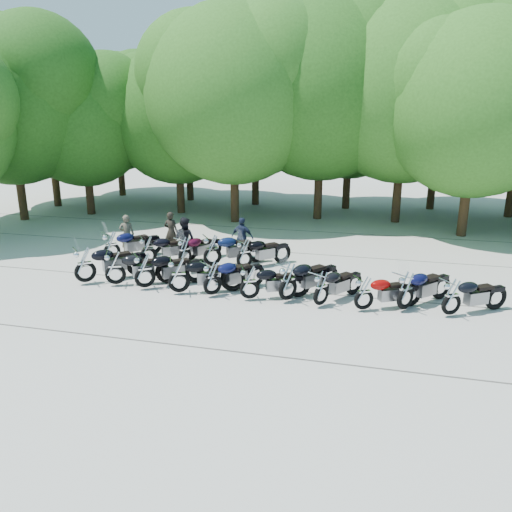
% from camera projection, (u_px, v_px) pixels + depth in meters
% --- Properties ---
extents(ground, '(90.00, 90.00, 0.00)m').
position_uv_depth(ground, '(244.00, 305.00, 14.97)').
color(ground, '#9F9B90').
rests_on(ground, ground).
extents(tree_0, '(7.50, 7.50, 9.21)m').
position_uv_depth(tree_0, '(48.00, 114.00, 29.13)').
color(tree_0, '#3A2614').
rests_on(tree_0, ground).
extents(tree_1, '(6.97, 6.97, 8.55)m').
position_uv_depth(tree_1, '(83.00, 121.00, 26.83)').
color(tree_1, '#3A2614').
rests_on(tree_1, ground).
extents(tree_2, '(7.31, 7.31, 8.97)m').
position_uv_depth(tree_2, '(177.00, 117.00, 27.14)').
color(tree_2, '#3A2614').
rests_on(tree_2, ground).
extents(tree_3, '(8.70, 8.70, 10.67)m').
position_uv_depth(tree_3, '(234.00, 96.00, 24.51)').
color(tree_3, '#3A2614').
rests_on(tree_3, ground).
extents(tree_4, '(9.13, 9.13, 11.20)m').
position_uv_depth(tree_4, '(322.00, 90.00, 25.19)').
color(tree_4, '#3A2614').
rests_on(tree_4, ground).
extents(tree_5, '(9.04, 9.04, 11.10)m').
position_uv_depth(tree_5, '(405.00, 90.00, 24.37)').
color(tree_5, '#3A2614').
rests_on(tree_5, ground).
extents(tree_6, '(8.00, 8.00, 9.82)m').
position_uv_depth(tree_6, '(476.00, 106.00, 21.67)').
color(tree_6, '#3A2614').
rests_on(tree_6, ground).
extents(tree_9, '(7.59, 7.59, 9.32)m').
position_uv_depth(tree_9, '(117.00, 112.00, 32.97)').
color(tree_9, '#3A2614').
rests_on(tree_9, ground).
extents(tree_10, '(7.78, 7.78, 9.55)m').
position_uv_depth(tree_10, '(187.00, 110.00, 31.13)').
color(tree_10, '#3A2614').
rests_on(tree_10, ground).
extents(tree_11, '(7.56, 7.56, 9.28)m').
position_uv_depth(tree_11, '(255.00, 113.00, 29.62)').
color(tree_11, '#3A2614').
rests_on(tree_11, ground).
extents(tree_12, '(7.88, 7.88, 9.67)m').
position_uv_depth(tree_12, '(350.00, 109.00, 28.30)').
color(tree_12, '#3A2614').
rests_on(tree_12, ground).
extents(tree_13, '(8.31, 8.31, 10.20)m').
position_uv_depth(tree_13, '(440.00, 103.00, 28.01)').
color(tree_13, '#3A2614').
rests_on(tree_13, ground).
extents(tree_17, '(8.31, 8.31, 10.20)m').
position_uv_depth(tree_17, '(9.00, 102.00, 25.09)').
color(tree_17, '#3A2614').
rests_on(tree_17, ground).
extents(motorcycle_0, '(2.32, 2.31, 1.42)m').
position_uv_depth(motorcycle_0, '(85.00, 264.00, 16.57)').
color(motorcycle_0, black).
rests_on(motorcycle_0, ground).
extents(motorcycle_1, '(2.43, 1.61, 1.33)m').
position_uv_depth(motorcycle_1, '(115.00, 267.00, 16.39)').
color(motorcycle_1, black).
rests_on(motorcycle_1, ground).
extents(motorcycle_2, '(2.35, 2.03, 1.35)m').
position_uv_depth(motorcycle_2, '(145.00, 269.00, 16.08)').
color(motorcycle_2, black).
rests_on(motorcycle_2, ground).
extents(motorcycle_3, '(2.46, 1.62, 1.34)m').
position_uv_depth(motorcycle_3, '(179.00, 274.00, 15.64)').
color(motorcycle_3, black).
rests_on(motorcycle_3, ground).
extents(motorcycle_4, '(1.99, 2.16, 1.28)m').
position_uv_depth(motorcycle_4, '(212.00, 277.00, 15.46)').
color(motorcycle_4, '#0D1039').
rests_on(motorcycle_4, ground).
extents(motorcycle_5, '(2.24, 1.50, 1.22)m').
position_uv_depth(motorcycle_5, '(250.00, 282.00, 15.14)').
color(motorcycle_5, black).
rests_on(motorcycle_5, ground).
extents(motorcycle_6, '(2.08, 2.39, 1.38)m').
position_uv_depth(motorcycle_6, '(288.00, 280.00, 15.00)').
color(motorcycle_6, black).
rests_on(motorcycle_6, ground).
extents(motorcycle_7, '(1.76, 2.16, 1.22)m').
position_uv_depth(motorcycle_7, '(321.00, 287.00, 14.65)').
color(motorcycle_7, black).
rests_on(motorcycle_7, ground).
extents(motorcycle_8, '(2.14, 1.56, 1.18)m').
position_uv_depth(motorcycle_8, '(364.00, 292.00, 14.31)').
color(motorcycle_8, '#820604').
rests_on(motorcycle_8, ground).
extents(motorcycle_9, '(2.07, 2.23, 1.32)m').
position_uv_depth(motorcycle_9, '(406.00, 289.00, 14.32)').
color(motorcycle_9, black).
rests_on(motorcycle_9, ground).
extents(motorcycle_10, '(2.21, 1.77, 1.25)m').
position_uv_depth(motorcycle_10, '(452.00, 296.00, 13.92)').
color(motorcycle_10, black).
rests_on(motorcycle_10, ground).
extents(motorcycle_11, '(2.08, 2.28, 1.34)m').
position_uv_depth(motorcycle_11, '(111.00, 245.00, 19.06)').
color(motorcycle_11, '#0B0E34').
rests_on(motorcycle_11, ground).
extents(motorcycle_12, '(2.17, 1.85, 1.24)m').
position_uv_depth(motorcycle_12, '(148.00, 249.00, 18.71)').
color(motorcycle_12, black).
rests_on(motorcycle_12, ground).
extents(motorcycle_13, '(1.56, 2.25, 1.23)m').
position_uv_depth(motorcycle_13, '(185.00, 250.00, 18.58)').
color(motorcycle_13, '#37071A').
rests_on(motorcycle_13, ground).
extents(motorcycle_14, '(2.42, 2.04, 1.38)m').
position_uv_depth(motorcycle_14, '(212.00, 249.00, 18.40)').
color(motorcycle_14, '#0E193D').
rests_on(motorcycle_14, ground).
extents(motorcycle_15, '(2.11, 2.09, 1.29)m').
position_uv_depth(motorcycle_15, '(244.00, 252.00, 18.14)').
color(motorcycle_15, black).
rests_on(motorcycle_15, ground).
extents(rider_0, '(0.70, 0.59, 1.63)m').
position_uv_depth(rider_0, '(127.00, 235.00, 20.06)').
color(rider_0, '#4F4838').
rests_on(rider_0, ground).
extents(rider_1, '(0.99, 0.86, 1.74)m').
position_uv_depth(rider_1, '(185.00, 240.00, 19.04)').
color(rider_1, black).
rests_on(rider_1, ground).
extents(rider_2, '(0.99, 0.53, 1.60)m').
position_uv_depth(rider_2, '(242.00, 237.00, 19.66)').
color(rider_2, '#202943').
rests_on(rider_2, ground).
extents(rider_3, '(0.65, 0.46, 1.68)m').
position_uv_depth(rider_3, '(171.00, 232.00, 20.41)').
color(rider_3, black).
rests_on(rider_3, ground).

